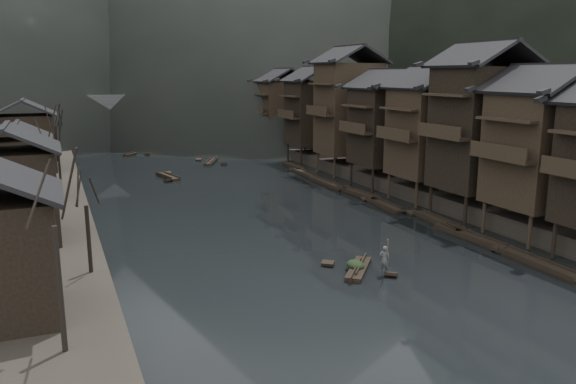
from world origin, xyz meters
TOP-DOWN VIEW (x-y plane):
  - water at (0.00, 0.00)m, footprint 300.00×300.00m
  - right_bank at (35.00, 40.00)m, footprint 40.00×200.00m
  - stilt_houses at (17.28, 19.35)m, footprint 9.00×67.60m
  - left_houses at (-20.50, 20.12)m, footprint 8.10×53.20m
  - bare_trees at (-17.00, 15.07)m, footprint 4.00×61.04m
  - moored_sampans at (11.89, 14.48)m, footprint 2.68×50.30m
  - midriver_boats at (-2.30, 46.63)m, footprint 12.81×28.64m
  - stone_bridge at (-0.00, 72.00)m, footprint 40.00×6.00m
  - hero_sampan at (0.23, -2.73)m, footprint 3.78×4.36m
  - cargo_heap at (0.09, -2.56)m, footprint 1.09×1.43m
  - boatman at (1.33, -4.07)m, footprint 0.78×0.75m
  - bamboo_pole at (1.53, -4.07)m, footprint 1.62×2.41m

SIDE VIEW (x-z plane):
  - water at x=0.00m, z-range 0.00..0.00m
  - midriver_boats at x=-2.30m, z-range -0.02..0.43m
  - moored_sampans at x=11.89m, z-range -0.03..0.44m
  - hero_sampan at x=0.23m, z-range -0.01..0.42m
  - cargo_heap at x=0.09m, z-range 0.43..1.09m
  - right_bank at x=35.00m, z-range 0.00..1.80m
  - boatman at x=1.33m, z-range 0.43..2.24m
  - bamboo_pole at x=1.53m, z-range 2.24..5.32m
  - stone_bridge at x=0.00m, z-range 0.61..9.61m
  - left_houses at x=-20.50m, z-range 1.30..10.02m
  - bare_trees at x=-17.00m, z-range 2.67..10.67m
  - stilt_houses at x=17.28m, z-range 0.74..17.04m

